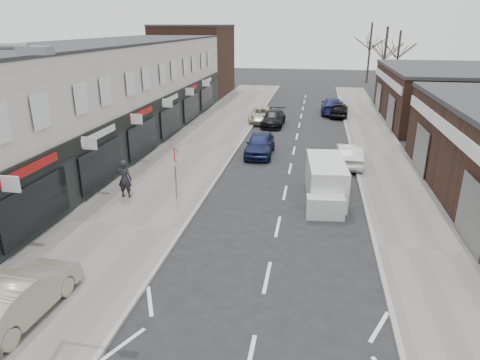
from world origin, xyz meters
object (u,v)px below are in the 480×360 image
at_px(parked_car_left_a, 260,144).
at_px(parked_car_right_a, 349,155).
at_px(parked_car_left_b, 273,118).
at_px(parked_car_left_c, 263,115).
at_px(pedestrian, 125,179).
at_px(parked_car_right_c, 332,106).
at_px(white_van, 325,182).
at_px(sedan_on_pavement, 20,296).
at_px(warning_sign, 175,158).
at_px(parked_car_right_b, 339,109).

distance_m(parked_car_left_a, parked_car_right_a, 5.85).
xyz_separation_m(parked_car_left_b, parked_car_left_c, (-1.10, 1.33, 0.00)).
relative_size(pedestrian, parked_car_right_c, 0.37).
xyz_separation_m(white_van, sedan_on_pavement, (-8.83, -11.05, -0.10)).
distance_m(pedestrian, parked_car_left_b, 18.55).
bearing_deg(white_van, sedan_on_pavement, -133.49).
distance_m(warning_sign, parked_car_right_a, 11.42).
relative_size(parked_car_right_b, parked_car_right_c, 0.77).
distance_m(warning_sign, parked_car_right_c, 25.23).
bearing_deg(pedestrian, parked_car_left_a, -123.44).
distance_m(pedestrian, parked_car_right_c, 26.36).
relative_size(white_van, parked_car_left_a, 1.16).
height_order(white_van, parked_car_right_b, white_van).
distance_m(warning_sign, pedestrian, 2.83).
relative_size(parked_car_left_c, parked_car_right_b, 1.14).
distance_m(sedan_on_pavement, parked_car_right_c, 34.76).
bearing_deg(white_van, parked_car_left_c, 102.23).
relative_size(parked_car_left_a, parked_car_right_b, 1.08).
height_order(warning_sign, parked_car_left_a, warning_sign).
xyz_separation_m(warning_sign, sedan_on_pavement, (-1.67, -9.51, -1.39)).
distance_m(parked_car_right_b, parked_car_right_c, 1.68).
distance_m(warning_sign, sedan_on_pavement, 9.75).
bearing_deg(sedan_on_pavement, parked_car_left_c, -94.14).
bearing_deg(warning_sign, parked_car_right_a, 40.10).
relative_size(parked_car_left_c, parked_car_right_c, 0.88).
bearing_deg(warning_sign, parked_car_left_c, 84.36).
distance_m(parked_car_left_c, parked_car_right_a, 13.36).
xyz_separation_m(parked_car_right_a, parked_car_right_c, (-0.61, 16.58, 0.08)).
height_order(parked_car_left_a, parked_car_left_c, parked_car_left_a).
bearing_deg(parked_car_right_a, warning_sign, 40.20).
relative_size(white_van, parked_car_right_a, 1.23).
relative_size(white_van, parked_car_right_b, 1.26).
relative_size(parked_car_left_a, parked_car_right_a, 1.06).
xyz_separation_m(sedan_on_pavement, parked_car_right_a, (10.33, 16.80, -0.13)).
xyz_separation_m(parked_car_left_a, parked_car_right_b, (5.70, 13.72, -0.06)).
height_order(pedestrian, parked_car_right_b, pedestrian).
relative_size(sedan_on_pavement, parked_car_right_a, 1.02).
bearing_deg(parked_car_right_b, parked_car_right_c, -64.39).
bearing_deg(parked_car_left_a, pedestrian, -122.79).
bearing_deg(pedestrian, sedan_on_pavement, 94.38).
bearing_deg(parked_car_right_c, parked_car_left_b, 52.81).
xyz_separation_m(sedan_on_pavement, pedestrian, (-0.92, 9.27, 0.27)).
relative_size(parked_car_right_a, parked_car_right_c, 0.79).
height_order(warning_sign, parked_car_right_c, warning_sign).
distance_m(parked_car_left_a, parked_car_right_c, 16.11).
distance_m(parked_car_left_c, parked_car_right_b, 7.66).
bearing_deg(parked_car_right_b, parked_car_left_a, 71.75).
bearing_deg(white_van, parked_car_right_b, 81.00).
height_order(parked_car_left_b, parked_car_right_b, parked_car_right_b).
relative_size(warning_sign, parked_car_left_b, 0.62).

